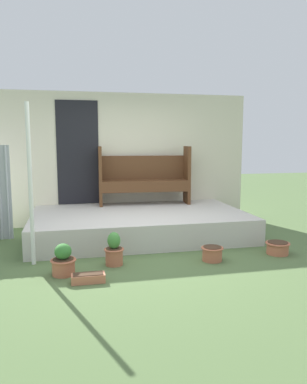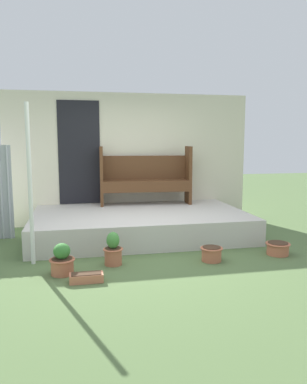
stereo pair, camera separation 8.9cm
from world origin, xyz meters
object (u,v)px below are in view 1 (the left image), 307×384
Objects in this scene: flower_pot_left at (63,261)px; flower_pot_middle at (114,251)px; support_post at (30,185)px; flower_pot_right at (212,253)px; planter_box_rect at (88,278)px; bench at (144,176)px; flower_pot_far_right at (278,247)px.

flower_pot_middle is (0.66, 0.24, 0.02)m from flower_pot_left.
support_post is 2.65m from flower_pot_right.
flower_pot_left is 1.01× the size of planter_box_rect.
support_post reaches higher than flower_pot_left.
bench is 2.57m from flower_pot_middle.
bench reaches higher than flower_pot_left.
support_post is 6.91× the size of flower_pot_right.
support_post is 6.05× the size of flower_pot_far_right.
flower_pot_far_right is at bearing -52.75° from bench.
flower_pot_far_right is (1.06, 0.09, -0.01)m from flower_pot_right.
flower_pot_right is at bearing -5.05° from flower_pot_middle.
planter_box_rect is at bearing -165.73° from flower_pot_right.
flower_pot_right reaches higher than planter_box_rect.
support_post is 5.42× the size of flower_pot_left.
flower_pot_left is 1.28× the size of flower_pot_right.
flower_pot_far_right is at bearing -0.82° from flower_pot_middle.
flower_pot_right is (0.50, -2.41, -0.88)m from bench.
support_post is 5.46× the size of planter_box_rect.
planter_box_rect is (0.29, -0.32, -0.12)m from flower_pot_left.
support_post reaches higher than flower_pot_middle.
planter_box_rect is (-2.80, -0.53, -0.05)m from flower_pot_far_right.
flower_pot_middle is 0.69m from planter_box_rect.
flower_pot_left reaches higher than flower_pot_right.
flower_pot_middle is 1.26× the size of flower_pot_far_right.
bench reaches higher than planter_box_rect.
planter_box_rect is (-0.37, -0.56, -0.14)m from flower_pot_middle.
flower_pot_middle reaches higher than flower_pot_far_right.
bench is 3.06m from flower_pot_left.
flower_pot_middle reaches higher than planter_box_rect.
bench is at bearing 46.27° from support_post.
support_post is 4.79× the size of flower_pot_middle.
support_post is 2.80m from bench.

